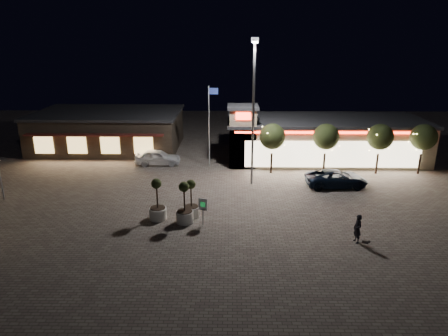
{
  "coord_description": "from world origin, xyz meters",
  "views": [
    {
      "loc": [
        0.08,
        -25.28,
        12.32
      ],
      "look_at": [
        -0.42,
        6.0,
        2.09
      ],
      "focal_mm": 32.0,
      "sensor_mm": 36.0,
      "label": 1
    }
  ],
  "objects_px": {
    "white_sedan": "(158,157)",
    "planter_mid": "(191,205)",
    "pedestrian": "(358,229)",
    "pickup_truck": "(336,178)",
    "valet_sign": "(203,207)",
    "planter_left": "(158,207)"
  },
  "relations": [
    {
      "from": "white_sedan",
      "to": "pedestrian",
      "type": "relative_size",
      "value": 2.45
    },
    {
      "from": "white_sedan",
      "to": "planter_left",
      "type": "bearing_deg",
      "value": -171.99
    },
    {
      "from": "pickup_truck",
      "to": "valet_sign",
      "type": "xyz_separation_m",
      "value": [
        -11.06,
        -7.68,
        0.63
      ]
    },
    {
      "from": "planter_left",
      "to": "pickup_truck",
      "type": "bearing_deg",
      "value": 25.3
    },
    {
      "from": "planter_mid",
      "to": "pedestrian",
      "type": "bearing_deg",
      "value": -18.64
    },
    {
      "from": "pedestrian",
      "to": "planter_left",
      "type": "bearing_deg",
      "value": -117.4
    },
    {
      "from": "planter_mid",
      "to": "valet_sign",
      "type": "bearing_deg",
      "value": -55.36
    },
    {
      "from": "planter_mid",
      "to": "valet_sign",
      "type": "xyz_separation_m",
      "value": [
        0.92,
        -1.33,
        0.49
      ]
    },
    {
      "from": "white_sedan",
      "to": "planter_left",
      "type": "distance_m",
      "value": 13.01
    },
    {
      "from": "planter_mid",
      "to": "pickup_truck",
      "type": "bearing_deg",
      "value": 27.9
    },
    {
      "from": "pedestrian",
      "to": "planter_left",
      "type": "distance_m",
      "value": 13.53
    },
    {
      "from": "white_sedan",
      "to": "pedestrian",
      "type": "height_order",
      "value": "pedestrian"
    },
    {
      "from": "pickup_truck",
      "to": "planter_left",
      "type": "xyz_separation_m",
      "value": [
        -14.34,
        -6.78,
        0.21
      ]
    },
    {
      "from": "white_sedan",
      "to": "planter_mid",
      "type": "xyz_separation_m",
      "value": [
        4.6,
        -12.39,
        0.09
      ]
    },
    {
      "from": "pickup_truck",
      "to": "valet_sign",
      "type": "relative_size",
      "value": 2.71
    },
    {
      "from": "white_sedan",
      "to": "pedestrian",
      "type": "xyz_separation_m",
      "value": [
        15.39,
        -16.02,
        0.16
      ]
    },
    {
      "from": "pickup_truck",
      "to": "planter_mid",
      "type": "xyz_separation_m",
      "value": [
        -11.98,
        -6.35,
        0.14
      ]
    },
    {
      "from": "pedestrian",
      "to": "planter_left",
      "type": "height_order",
      "value": "planter_left"
    },
    {
      "from": "pickup_truck",
      "to": "white_sedan",
      "type": "height_order",
      "value": "white_sedan"
    },
    {
      "from": "pickup_truck",
      "to": "valet_sign",
      "type": "bearing_deg",
      "value": 121.35
    },
    {
      "from": "pickup_truck",
      "to": "planter_left",
      "type": "bearing_deg",
      "value": 111.88
    },
    {
      "from": "pedestrian",
      "to": "planter_mid",
      "type": "distance_m",
      "value": 11.38
    }
  ]
}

